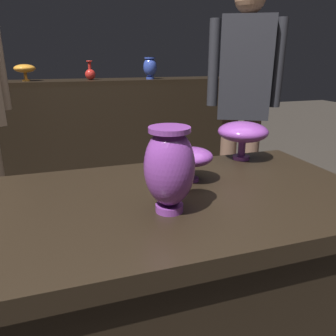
% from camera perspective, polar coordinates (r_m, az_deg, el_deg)
% --- Properties ---
extents(display_plinth, '(1.20, 0.64, 0.80)m').
position_cam_1_polar(display_plinth, '(1.15, -0.19, -23.39)').
color(display_plinth, black).
rests_on(display_plinth, ground_plane).
extents(back_display_shelf, '(2.60, 0.40, 0.99)m').
position_cam_1_polar(back_display_shelf, '(3.10, -12.71, 5.63)').
color(back_display_shelf, black).
rests_on(back_display_shelf, ground_plane).
extents(vase_centerpiece, '(0.13, 0.13, 0.22)m').
position_cam_1_polar(vase_centerpiece, '(0.80, 0.25, 0.15)').
color(vase_centerpiece, '#7A388E').
rests_on(vase_centerpiece, display_plinth).
extents(vase_tall_behind, '(0.19, 0.19, 0.14)m').
position_cam_1_polar(vase_tall_behind, '(1.27, 12.96, 6.06)').
color(vase_tall_behind, '#7A388E').
rests_on(vase_tall_behind, display_plinth).
extents(vase_left_accent, '(0.13, 0.13, 0.11)m').
position_cam_1_polar(vase_left_accent, '(1.02, 4.17, 1.87)').
color(vase_left_accent, '#7A388E').
rests_on(vase_left_accent, display_plinth).
extents(shelf_vase_left, '(0.17, 0.17, 0.13)m').
position_cam_1_polar(shelf_vase_left, '(3.01, -23.77, 15.58)').
color(shelf_vase_left, orange).
rests_on(shelf_vase_left, back_display_shelf).
extents(shelf_vase_right, '(0.12, 0.12, 0.19)m').
position_cam_1_polar(shelf_vase_right, '(3.04, -3.16, 17.18)').
color(shelf_vase_right, '#2D429E').
rests_on(shelf_vase_right, back_display_shelf).
extents(shelf_vase_center, '(0.09, 0.09, 0.16)m').
position_cam_1_polar(shelf_vase_center, '(3.01, -13.44, 15.78)').
color(shelf_vase_center, red).
rests_on(shelf_vase_center, back_display_shelf).
extents(visitor_near_right, '(0.43, 0.31, 1.60)m').
position_cam_1_polar(visitor_near_right, '(2.23, 13.01, 12.35)').
color(visitor_near_right, brown).
rests_on(visitor_near_right, ground_plane).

